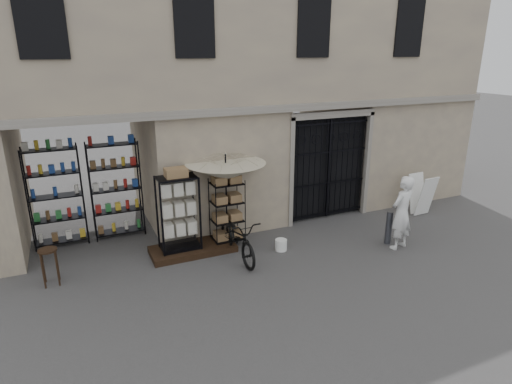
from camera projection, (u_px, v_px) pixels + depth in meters
name	position (u px, v px, depth m)	size (l,w,h in m)	color
ground	(312.00, 260.00, 9.90)	(80.00, 80.00, 0.00)	black
main_building	(244.00, 55.00, 11.95)	(14.00, 4.00, 9.00)	gray
shop_recess	(89.00, 189.00, 10.10)	(3.00, 1.70, 3.00)	black
shop_shelving	(87.00, 193.00, 10.59)	(2.70, 0.50, 2.50)	black
iron_gate	(325.00, 167.00, 12.08)	(2.50, 0.21, 3.00)	black
step_platform	(193.00, 249.00, 10.28)	(2.00, 0.90, 0.15)	black
display_cabinet	(179.00, 217.00, 9.92)	(1.01, 0.80, 1.91)	black
wire_rack	(227.00, 213.00, 10.47)	(0.82, 0.64, 1.69)	black
market_umbrella	(226.00, 167.00, 10.19)	(2.21, 2.23, 2.75)	black
white_bucket	(281.00, 245.00, 10.36)	(0.29, 0.29, 0.27)	silver
bicycle	(238.00, 257.00, 10.03)	(0.67, 1.01, 1.93)	black
wooden_stool	(50.00, 266.00, 8.76)	(0.45, 0.45, 0.79)	black
steel_bollard	(389.00, 228.00, 10.64)	(0.15, 0.15, 0.85)	#494B54
shopkeeper	(398.00, 247.00, 10.54)	(0.67, 1.83, 0.44)	silver
easel_sign	(422.00, 195.00, 12.50)	(0.59, 0.67, 1.18)	silver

